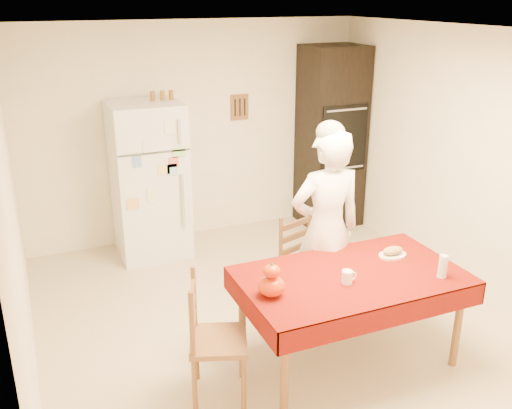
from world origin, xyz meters
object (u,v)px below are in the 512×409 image
refrigerator (149,180)px  dining_table (351,282)px  coffee_mug (347,277)px  pumpkin_lower (272,286)px  seated_woman (326,231)px  bread_plate (392,255)px  oven_cabinet (331,138)px  wine_glass (443,266)px  chair_far (303,262)px  chair_left (209,334)px

refrigerator → dining_table: refrigerator is taller
coffee_mug → pumpkin_lower: pumpkin_lower is taller
dining_table → coffee_mug: coffee_mug is taller
coffee_mug → refrigerator: bearing=107.2°
seated_woman → bread_plate: bearing=134.7°
oven_cabinet → seated_woman: (-1.24, -2.08, -0.22)m
refrigerator → wine_glass: refrigerator is taller
seated_woman → bread_plate: size_ratio=7.36×
chair_far → seated_woman: (0.09, -0.23, 0.38)m
refrigerator → wine_glass: 3.29m
chair_left → oven_cabinet: bearing=-23.9°
refrigerator → seated_woman: seated_woman is taller
refrigerator → oven_cabinet: size_ratio=0.77×
bread_plate → refrigerator: bearing=120.0°
oven_cabinet → pumpkin_lower: oven_cabinet is taller
wine_glass → chair_far: bearing=118.6°
coffee_mug → seated_woman: bearing=73.3°
dining_table → seated_woman: seated_woman is taller
chair_far → chair_left: (-1.14, -0.77, 0.00)m
chair_left → pumpkin_lower: 0.56m
refrigerator → chair_far: refrigerator is taller
chair_far → wine_glass: chair_far is taller
seated_woman → bread_plate: (0.38, -0.43, -0.11)m
wine_glass → bread_plate: (-0.13, 0.44, -0.08)m
refrigerator → chair_far: (0.95, -1.81, -0.34)m
bread_plate → coffee_mug: bearing=-156.6°
dining_table → chair_far: (0.01, 0.80, -0.18)m
chair_left → wine_glass: size_ratio=5.40×
coffee_mug → pumpkin_lower: bearing=174.8°
oven_cabinet → chair_far: 2.36m
dining_table → bread_plate: (0.48, 0.14, 0.08)m
refrigerator → oven_cabinet: 2.29m
pumpkin_lower → bread_plate: pumpkin_lower is taller
chair_far → wine_glass: 1.29m
oven_cabinet → wine_glass: bearing=-103.9°
oven_cabinet → coffee_mug: bearing=-117.6°
chair_far → wine_glass: bearing=-80.5°
pumpkin_lower → bread_plate: (1.17, 0.20, -0.06)m
oven_cabinet → dining_table: (-1.33, -2.65, -0.41)m
refrigerator → dining_table: bearing=-70.0°
oven_cabinet → seated_woman: size_ratio=1.25×
seated_woman → refrigerator: bearing=-59.7°
coffee_mug → chair_left: bearing=172.8°
bread_plate → dining_table: bearing=-163.2°
dining_table → bread_plate: 0.50m
chair_left → bread_plate: chair_left is taller
refrigerator → coffee_mug: size_ratio=17.00×
chair_far → wine_glass: size_ratio=5.40×
refrigerator → dining_table: (0.95, -2.60, -0.16)m
coffee_mug → bread_plate: size_ratio=0.42×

